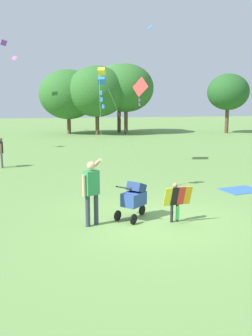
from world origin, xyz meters
name	(u,v)px	position (x,y,z in m)	size (l,w,h in m)	color
ground_plane	(155,222)	(0.00, 0.00, 0.00)	(120.00, 120.00, 0.00)	#668E47
treeline_distant	(62,91)	(-1.41, 25.69, 3.99)	(39.62, 7.77, 6.71)	brown
child_with_butterfly_kite	(176,199)	(0.51, -0.14, 0.64)	(0.77, 0.39, 1.05)	#232328
person_adult_flyer	(91,187)	(-1.67, 0.08, 1.01)	(0.54, 0.65, 1.75)	#33384C
stroller	(134,197)	(-0.49, 0.39, 0.61)	(1.00, 0.95, 1.03)	black
kite_adult_black	(102,78)	(-0.95, 3.05, 3.89)	(0.62, 3.02, 4.23)	yellow
kite_orange_delta	(140,89)	(1.73, 8.74, 3.72)	(2.44, 3.99, 4.33)	red
distant_kites_cluster	(60,23)	(-1.45, 24.11, 9.63)	(27.84, 14.72, 8.88)	purple
person_red_shirt	(1,150)	(-4.95, 9.15, 0.86)	(0.23, 0.46, 1.45)	#4C4C51
picnic_blanket	(241,190)	(3.99, 2.70, 0.01)	(1.33, 1.02, 0.02)	#3366B2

